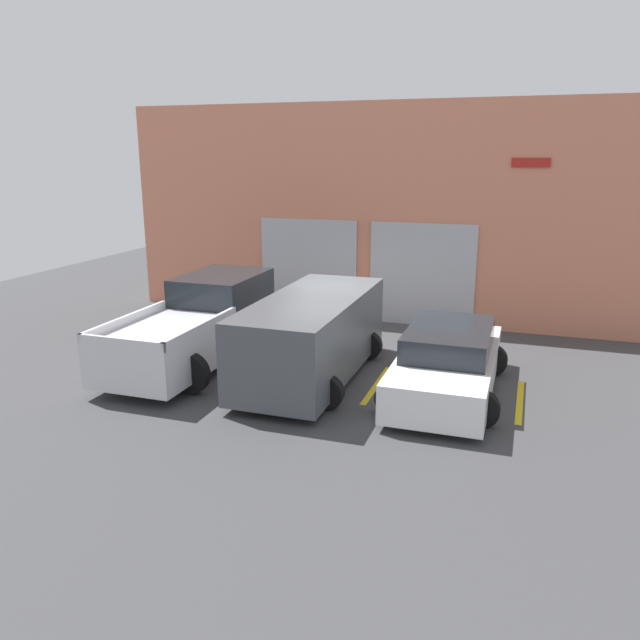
% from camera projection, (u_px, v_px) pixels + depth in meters
% --- Properties ---
extents(ground_plane, '(28.00, 28.00, 0.00)m').
position_uv_depth(ground_plane, '(338.00, 351.00, 14.60)').
color(ground_plane, '#3D3D3F').
extents(shophouse_building, '(14.23, 0.68, 5.80)m').
position_uv_depth(shophouse_building, '(375.00, 215.00, 16.87)').
color(shophouse_building, '#D17A5B').
rests_on(shophouse_building, ground).
extents(pickup_truck, '(2.41, 5.14, 1.75)m').
position_uv_depth(pickup_truck, '(200.00, 324.00, 13.81)').
color(pickup_truck, silver).
rests_on(pickup_truck, ground).
extents(sedan_white, '(2.14, 4.38, 1.30)m').
position_uv_depth(sedan_white, '(448.00, 362.00, 11.93)').
color(sedan_white, white).
rests_on(sedan_white, ground).
extents(sedan_side, '(2.22, 4.81, 1.69)m').
position_uv_depth(sedan_side, '(312.00, 335.00, 12.68)').
color(sedan_side, '#474C51').
rests_on(sedan_side, ground).
extents(parking_stripe_far_left, '(0.12, 2.20, 0.01)m').
position_uv_depth(parking_stripe_far_left, '(142.00, 357.00, 14.19)').
color(parking_stripe_far_left, gold).
rests_on(parking_stripe_far_left, ground).
extents(parking_stripe_left, '(0.12, 2.20, 0.01)m').
position_uv_depth(parking_stripe_left, '(252.00, 370.00, 13.34)').
color(parking_stripe_left, gold).
rests_on(parking_stripe_left, ground).
extents(parking_stripe_centre, '(0.12, 2.20, 0.01)m').
position_uv_depth(parking_stripe_centre, '(377.00, 385.00, 12.49)').
color(parking_stripe_centre, gold).
rests_on(parking_stripe_centre, ground).
extents(parking_stripe_right, '(0.12, 2.20, 0.01)m').
position_uv_depth(parking_stripe_right, '(520.00, 401.00, 11.64)').
color(parking_stripe_right, gold).
rests_on(parking_stripe_right, ground).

